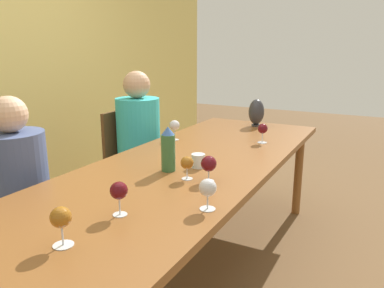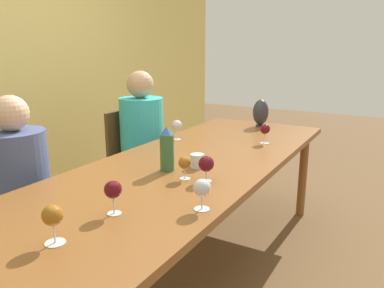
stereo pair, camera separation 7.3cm
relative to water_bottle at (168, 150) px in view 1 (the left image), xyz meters
The scene contains 16 objects.
ground_plane 0.92m from the water_bottle, ahead, with size 14.00×14.00×0.00m, color brown.
dining_table 0.27m from the water_bottle, ahead, with size 2.82×0.98×0.78m.
water_bottle is the anchor object (origin of this frame).
water_tumbler 0.19m from the water_bottle, 42.15° to the right, with size 0.08×0.08×0.08m.
vase 1.41m from the water_bottle, ahead, with size 0.13×0.13×0.23m.
wine_glass_0 0.72m from the water_bottle, 27.90° to the left, with size 0.07×0.07×0.15m.
wine_glass_1 0.18m from the water_bottle, 114.56° to the right, with size 0.07×0.07×0.12m.
wine_glass_2 0.59m from the water_bottle, 167.93° to the right, with size 0.07×0.07×0.14m.
wine_glass_3 0.55m from the water_bottle, 131.05° to the right, with size 0.08×0.08×0.14m.
wine_glass_4 0.28m from the water_bottle, 100.38° to the right, with size 0.08×0.08×0.13m.
wine_glass_5 0.87m from the water_bottle, behind, with size 0.07×0.07×0.14m.
wine_glass_6 0.90m from the water_bottle, 17.12° to the right, with size 0.07×0.07×0.14m.
chair_near 0.98m from the water_bottle, 117.72° to the left, with size 0.44×0.44×0.94m.
chair_far 1.14m from the water_bottle, 48.08° to the left, with size 0.44×0.44×0.94m.
person_near 0.87m from the water_bottle, 120.50° to the left, with size 0.34×0.34×1.20m.
person_far 1.03m from the water_bottle, 44.83° to the left, with size 0.35×0.35×1.27m.
Camera 1 is at (-1.87, -1.03, 1.44)m, focal length 35.00 mm.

